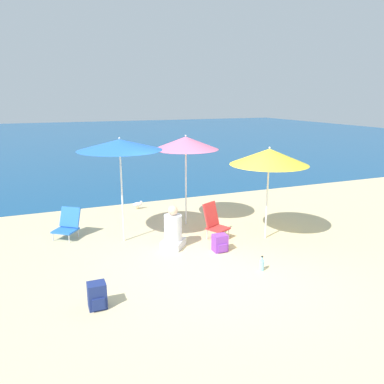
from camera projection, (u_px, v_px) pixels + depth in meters
ground_plane at (221, 269)px, 6.88m from camera, size 60.00×60.00×0.00m
sea_water at (80, 138)px, 29.31m from camera, size 60.00×40.00×0.01m
beach_umbrella_blue at (120, 145)px, 7.73m from camera, size 1.77×1.77×2.27m
beach_umbrella_yellow at (269, 157)px, 7.96m from camera, size 1.69×1.69×2.05m
beach_umbrella_pink at (186, 143)px, 8.84m from camera, size 1.57×1.57×2.21m
beach_chair_red at (214, 221)px, 8.33m from camera, size 0.58×0.63×0.80m
beach_chair_blue at (68, 224)px, 8.39m from camera, size 0.69×0.71×0.66m
person_seated_near at (173, 231)px, 7.81m from camera, size 0.62×0.63×0.91m
backpack_navy at (97, 296)px, 5.58m from camera, size 0.27×0.26×0.40m
backpack_purple at (220, 243)px, 7.65m from camera, size 0.29×0.25×0.35m
water_bottle at (262, 265)px, 6.81m from camera, size 0.08×0.08×0.28m
seagull at (138, 204)px, 10.56m from camera, size 0.27×0.11×0.23m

